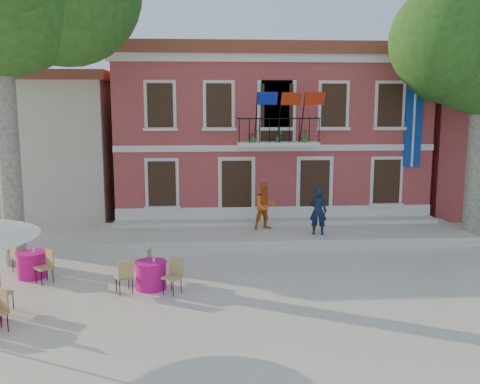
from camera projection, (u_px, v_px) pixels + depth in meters
The scene contains 8 objects.
ground at pixel (236, 274), 16.00m from camera, with size 90.00×90.00×0.00m, color beige.
main_building at pixel (265, 131), 25.36m from camera, with size 13.50×9.59×7.50m.
neighbor_west at pixel (25, 143), 25.66m from camera, with size 9.40×9.40×6.40m.
terrace at pixel (281, 234), 20.45m from camera, with size 14.00×3.40×0.30m, color silver.
pedestrian_navy at pixel (318, 211), 19.57m from camera, with size 0.64×0.42×1.74m, color #101D37.
pedestrian_orange at pixel (265, 206), 20.40m from camera, with size 0.87×0.68×1.79m, color orange.
cafe_table_0 at pixel (32, 264), 15.67m from camera, with size 1.61×1.70×0.95m.
cafe_table_1 at pixel (151, 274), 14.71m from camera, with size 1.86×1.71×0.95m.
Camera 1 is at (-0.94, -15.36, 5.03)m, focal length 40.00 mm.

